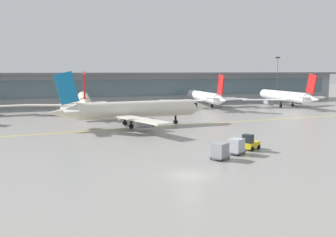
% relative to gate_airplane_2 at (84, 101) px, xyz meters
% --- Properties ---
extents(ground_plane, '(400.00, 400.00, 0.00)m').
position_rel_gate_airplane_2_xyz_m(ground_plane, '(4.46, -56.12, -3.01)').
color(ground_plane, gray).
extents(taxiway_centreline_stripe, '(109.77, 7.85, 0.01)m').
position_rel_gate_airplane_2_xyz_m(taxiway_centreline_stripe, '(7.24, -25.76, -3.00)').
color(taxiway_centreline_stripe, yellow).
rests_on(taxiway_centreline_stripe, ground_plane).
extents(terminal_concourse, '(179.45, 11.00, 9.60)m').
position_rel_gate_airplane_2_xyz_m(terminal_concourse, '(4.46, 23.46, 1.91)').
color(terminal_concourse, '#9EA3A8').
rests_on(terminal_concourse, ground_plane).
extents(gate_airplane_2, '(28.08, 30.29, 10.03)m').
position_rel_gate_airplane_2_xyz_m(gate_airplane_2, '(0.00, 0.00, 0.00)').
color(gate_airplane_2, silver).
rests_on(gate_airplane_2, ground_plane).
extents(gate_airplane_3, '(26.36, 28.37, 9.40)m').
position_rel_gate_airplane_2_xyz_m(gate_airplane_3, '(33.37, 4.31, -0.19)').
color(gate_airplane_3, white).
rests_on(gate_airplane_3, ground_plane).
extents(gate_airplane_4, '(26.68, 28.65, 9.50)m').
position_rel_gate_airplane_2_xyz_m(gate_airplane_4, '(56.11, -0.83, -0.16)').
color(gate_airplane_4, white).
rests_on(gate_airplane_4, ground_plane).
extents(taxiing_regional_jet, '(30.61, 28.40, 10.14)m').
position_rel_gate_airplane_2_xyz_m(taxiing_regional_jet, '(6.85, -23.79, 0.03)').
color(taxiing_regional_jet, silver).
rests_on(taxiing_regional_jet, ground_plane).
extents(baggage_tug, '(2.95, 2.54, 2.10)m').
position_rel_gate_airplane_2_xyz_m(baggage_tug, '(16.25, -47.85, -2.11)').
color(baggage_tug, yellow).
rests_on(baggage_tug, ground_plane).
extents(cargo_dolly_lead, '(2.62, 2.43, 1.94)m').
position_rel_gate_airplane_2_xyz_m(cargo_dolly_lead, '(13.34, -49.50, -1.95)').
color(cargo_dolly_lead, '#595B60').
rests_on(cargo_dolly_lead, ground_plane).
extents(cargo_dolly_trailing, '(2.62, 2.43, 1.94)m').
position_rel_gate_airplane_2_xyz_m(cargo_dolly_trailing, '(10.24, -51.26, -1.95)').
color(cargo_dolly_trailing, '#595B60').
rests_on(cargo_dolly_trailing, ground_plane).
extents(apron_light_mast_1, '(1.80, 0.36, 14.77)m').
position_rel_gate_airplane_2_xyz_m(apron_light_mast_1, '(65.68, 16.47, 5.07)').
color(apron_light_mast_1, gray).
rests_on(apron_light_mast_1, ground_plane).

